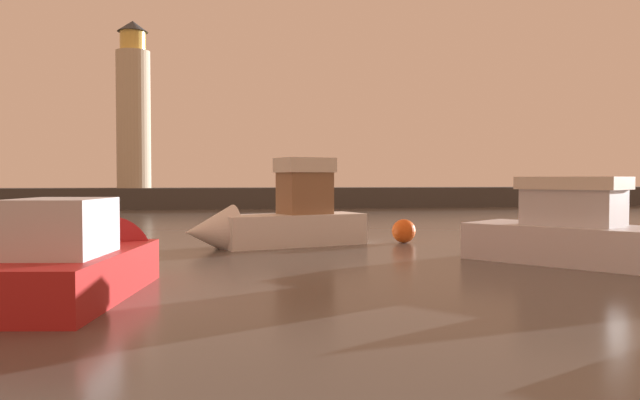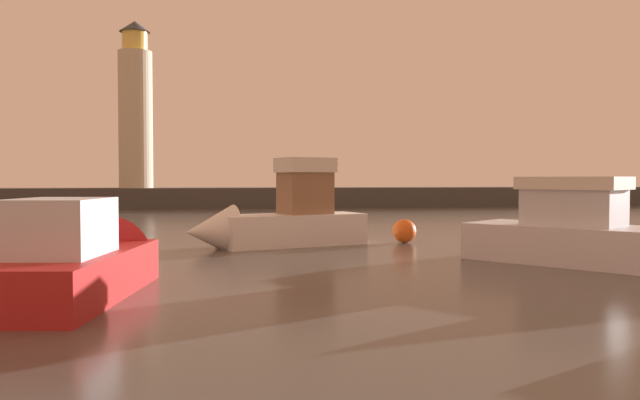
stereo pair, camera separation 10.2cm
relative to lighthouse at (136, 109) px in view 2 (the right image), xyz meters
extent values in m
plane|color=#4C4742|center=(9.68, -28.20, -8.93)|extent=(220.00, 220.00, 0.00)
cube|color=#423F3D|center=(9.68, 0.00, -7.99)|extent=(91.30, 4.27, 1.87)
cylinder|color=beige|center=(0.00, 0.00, -0.95)|extent=(2.99, 2.99, 12.21)
cylinder|color=#F2CC59|center=(0.00, 0.00, 6.01)|extent=(2.24, 2.24, 1.71)
cone|color=#33383D|center=(0.00, 0.00, 7.35)|extent=(2.69, 2.69, 0.98)
cube|color=#B21E1E|center=(4.07, -43.49, -8.40)|extent=(3.25, 6.29, 1.06)
cone|color=#B21E1E|center=(4.62, -39.94, -8.35)|extent=(2.56, 2.44, 2.26)
cube|color=silver|center=(3.96, -44.16, -7.26)|extent=(2.12, 2.59, 1.22)
cube|color=silver|center=(18.80, -40.18, -8.32)|extent=(6.77, 7.57, 1.21)
cube|color=silver|center=(18.51, -39.81, -7.14)|extent=(3.20, 3.37, 1.15)
cube|color=silver|center=(18.51, -39.81, -6.36)|extent=(3.52, 3.70, 0.40)
cube|color=white|center=(10.28, -33.04, -8.30)|extent=(6.23, 3.84, 1.26)
cone|color=white|center=(7.00, -34.13, -8.23)|extent=(2.43, 2.51, 2.02)
cube|color=#8C6647|center=(10.82, -32.86, -6.82)|extent=(2.29, 2.11, 1.69)
cube|color=silver|center=(10.82, -32.86, -5.67)|extent=(2.52, 2.32, 0.59)
cone|color=black|center=(-0.44, -31.74, -8.34)|extent=(2.48, 2.47, 1.81)
sphere|color=#EA5919|center=(15.04, -32.83, -8.43)|extent=(1.00, 1.00, 1.00)
camera|label=1|loc=(7.23, -58.17, -6.23)|focal=35.13mm
camera|label=2|loc=(7.33, -58.19, -6.23)|focal=35.13mm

